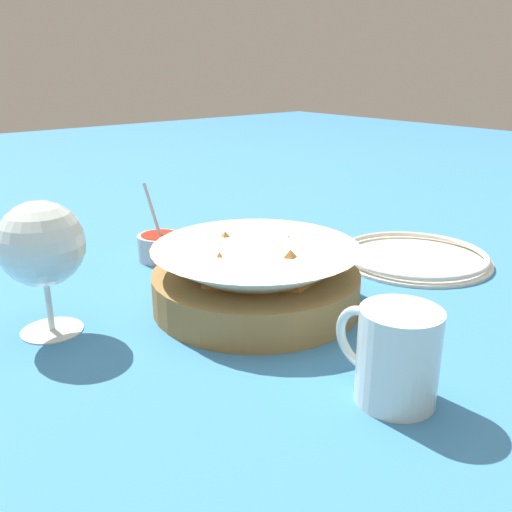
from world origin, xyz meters
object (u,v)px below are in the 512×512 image
at_px(food_basket, 256,279).
at_px(beer_mug, 396,359).
at_px(sauce_cup, 160,245).
at_px(wine_glass, 42,248).
at_px(side_plate, 414,256).

height_order(food_basket, beer_mug, beer_mug).
bearing_deg(sauce_cup, wine_glass, 121.31).
bearing_deg(sauce_cup, side_plate, -130.93).
xyz_separation_m(sauce_cup, side_plate, (-0.25, -0.29, -0.01)).
bearing_deg(food_basket, side_plate, -94.89).
distance_m(wine_glass, side_plate, 0.53).
bearing_deg(beer_mug, sauce_cup, -4.63).
relative_size(sauce_cup, wine_glass, 0.75).
height_order(food_basket, sauce_cup, sauce_cup).
xyz_separation_m(sauce_cup, wine_glass, (-0.13, 0.22, 0.08)).
relative_size(food_basket, wine_glass, 1.69).
bearing_deg(beer_mug, wine_glass, 29.05).
xyz_separation_m(wine_glass, beer_mug, (-0.33, -0.18, -0.06)).
xyz_separation_m(wine_glass, side_plate, (-0.12, -0.51, -0.09)).
height_order(sauce_cup, side_plate, sauce_cup).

